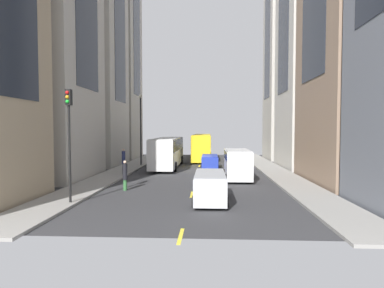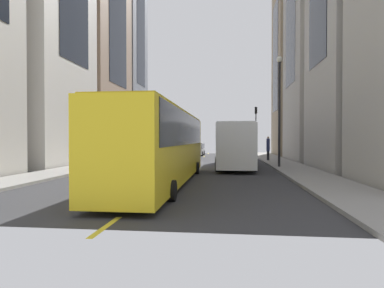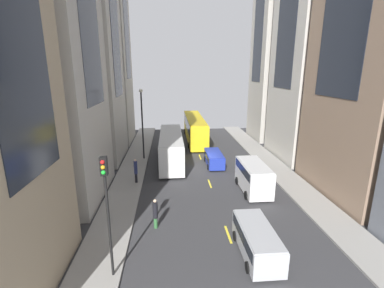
# 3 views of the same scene
# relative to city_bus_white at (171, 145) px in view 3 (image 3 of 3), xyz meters

# --- Properties ---
(ground_plane) EXTENTS (42.54, 42.54, 0.00)m
(ground_plane) POSITION_rel_city_bus_white_xyz_m (3.58, -2.78, -2.01)
(ground_plane) COLOR #333335
(sidewalk_west) EXTENTS (2.87, 44.00, 0.15)m
(sidewalk_west) POSITION_rel_city_bus_white_xyz_m (-4.25, -2.78, -1.93)
(sidewalk_west) COLOR gray
(sidewalk_west) RESTS_ON ground
(sidewalk_east) EXTENTS (2.87, 44.00, 0.15)m
(sidewalk_east) POSITION_rel_city_bus_white_xyz_m (11.42, -2.78, -1.93)
(sidewalk_east) COLOR gray
(sidewalk_east) RESTS_ON ground
(lane_stripe_1) EXTENTS (0.16, 2.00, 0.01)m
(lane_stripe_1) POSITION_rel_city_bus_white_xyz_m (3.58, -15.38, -2.00)
(lane_stripe_1) COLOR yellow
(lane_stripe_1) RESTS_ON ground
(lane_stripe_2) EXTENTS (0.16, 2.00, 0.01)m
(lane_stripe_2) POSITION_rel_city_bus_white_xyz_m (3.58, -6.98, -2.00)
(lane_stripe_2) COLOR yellow
(lane_stripe_2) RESTS_ON ground
(lane_stripe_3) EXTENTS (0.16, 2.00, 0.01)m
(lane_stripe_3) POSITION_rel_city_bus_white_xyz_m (3.58, 1.42, -2.00)
(lane_stripe_3) COLOR yellow
(lane_stripe_3) RESTS_ON ground
(lane_stripe_4) EXTENTS (0.16, 2.00, 0.01)m
(lane_stripe_4) POSITION_rel_city_bus_white_xyz_m (3.58, 9.82, -2.00)
(lane_stripe_4) COLOR yellow
(lane_stripe_4) RESTS_ON ground
(lane_stripe_5) EXTENTS (0.16, 2.00, 0.01)m
(lane_stripe_5) POSITION_rel_city_bus_white_xyz_m (3.58, 18.22, -2.00)
(lane_stripe_5) COLOR yellow
(lane_stripe_5) RESTS_ON ground
(building_west_2) EXTENTS (9.44, 8.18, 33.90)m
(building_west_2) POSITION_rel_city_bus_white_xyz_m (-10.56, 1.77, 14.94)
(building_west_2) COLOR #B7B2A8
(building_west_2) RESTS_ON ground
(building_east_3) EXTENTS (7.89, 7.23, 39.21)m
(building_east_3) POSITION_rel_city_bus_white_xyz_m (16.96, 10.69, 17.60)
(building_east_3) COLOR #B7B2A8
(building_east_3) RESTS_ON ground
(city_bus_white) EXTENTS (2.80, 12.00, 3.35)m
(city_bus_white) POSITION_rel_city_bus_white_xyz_m (0.00, 0.00, 0.00)
(city_bus_white) COLOR silver
(city_bus_white) RESTS_ON ground
(streetcar_yellow) EXTENTS (2.70, 14.63, 3.59)m
(streetcar_yellow) POSITION_rel_city_bus_white_xyz_m (3.72, 10.16, 0.12)
(streetcar_yellow) COLOR yellow
(streetcar_yellow) RESTS_ON ground
(delivery_van_white) EXTENTS (2.25, 5.08, 2.58)m
(delivery_van_white) POSITION_rel_city_bus_white_xyz_m (7.18, -8.91, -0.50)
(delivery_van_white) COLOR white
(delivery_van_white) RESTS_ON ground
(car_silver_0) EXTENTS (1.99, 4.65, 1.74)m
(car_silver_0) POSITION_rel_city_bus_white_xyz_m (4.79, -17.50, -0.98)
(car_silver_0) COLOR #B7BABF
(car_silver_0) RESTS_ON ground
(car_blue_1) EXTENTS (1.88, 4.52, 1.51)m
(car_blue_1) POSITION_rel_city_bus_white_xyz_m (4.83, -1.78, -1.11)
(car_blue_1) COLOR #2338AD
(car_blue_1) RESTS_ON ground
(pedestrian_walking_far) EXTENTS (0.34, 0.34, 2.13)m
(pedestrian_walking_far) POSITION_rel_city_bus_white_xyz_m (-1.21, -14.19, -0.88)
(pedestrian_walking_far) COLOR #336B38
(pedestrian_walking_far) RESTS_ON ground
(pedestrian_waiting_curb) EXTENTS (0.33, 0.33, 2.34)m
(pedestrian_waiting_curb) POSITION_rel_city_bus_white_xyz_m (-3.39, -6.43, -0.60)
(pedestrian_waiting_curb) COLOR black
(pedestrian_waiting_curb) RESTS_ON ground
(traffic_light_near_corner) EXTENTS (0.32, 0.44, 6.44)m
(traffic_light_near_corner) POSITION_rel_city_bus_white_xyz_m (-3.22, -18.69, 2.58)
(traffic_light_near_corner) COLOR black
(traffic_light_near_corner) RESTS_ON ground
(streetlamp_near) EXTENTS (0.44, 0.44, 8.31)m
(streetlamp_near) POSITION_rel_city_bus_white_xyz_m (-3.32, 1.07, 3.13)
(streetlamp_near) COLOR black
(streetlamp_near) RESTS_ON ground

